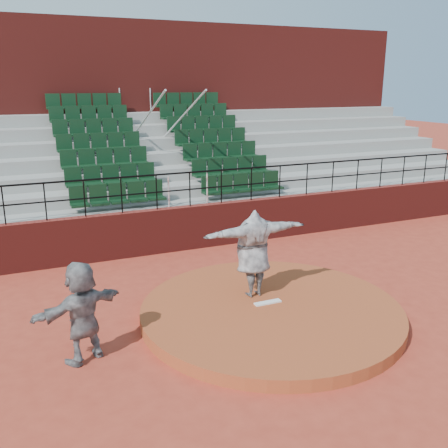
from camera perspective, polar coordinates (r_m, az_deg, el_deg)
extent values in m
plane|color=#AB3926|center=(10.83, 5.37, -10.50)|extent=(90.00, 90.00, 0.00)
cylinder|color=#A44724|center=(10.77, 5.39, -9.90)|extent=(5.50, 5.50, 0.25)
cube|color=white|center=(10.83, 5.02, -8.92)|extent=(0.60, 0.15, 0.03)
cube|color=maroon|center=(14.87, -3.84, -0.37)|extent=(24.00, 0.30, 1.30)
cylinder|color=black|center=(14.50, -3.96, 5.91)|extent=(24.00, 0.05, 0.05)
cylinder|color=black|center=(14.59, -3.92, 3.97)|extent=(24.00, 0.04, 0.04)
cylinder|color=black|center=(13.79, -23.89, 1.94)|extent=(0.04, 0.04, 1.00)
cylinder|color=black|center=(13.81, -19.76, 2.39)|extent=(0.04, 0.04, 1.00)
cylinder|color=black|center=(13.90, -15.66, 2.82)|extent=(0.04, 0.04, 1.00)
cylinder|color=black|center=(14.06, -11.63, 3.23)|extent=(0.04, 0.04, 1.00)
cylinder|color=black|center=(14.29, -7.71, 3.62)|extent=(0.04, 0.04, 1.00)
cylinder|color=black|center=(14.59, -3.92, 3.97)|extent=(0.04, 0.04, 1.00)
cylinder|color=black|center=(14.95, -0.30, 4.29)|extent=(0.04, 0.04, 1.00)
cylinder|color=black|center=(15.36, 3.14, 4.59)|extent=(0.04, 0.04, 1.00)
cylinder|color=black|center=(15.83, 6.39, 4.85)|extent=(0.04, 0.04, 1.00)
cylinder|color=black|center=(16.34, 9.45, 5.07)|extent=(0.04, 0.04, 1.00)
cylinder|color=black|center=(16.90, 12.32, 5.28)|extent=(0.04, 0.04, 1.00)
cylinder|color=black|center=(17.49, 15.00, 5.45)|extent=(0.04, 0.04, 1.00)
cylinder|color=black|center=(18.13, 17.50, 5.61)|extent=(0.04, 0.04, 1.00)
cylinder|color=black|center=(18.79, 19.83, 5.74)|extent=(0.04, 0.04, 1.00)
cylinder|color=black|center=(19.48, 22.00, 5.86)|extent=(0.04, 0.04, 1.00)
cylinder|color=black|center=(20.20, 24.01, 5.96)|extent=(0.04, 0.04, 1.00)
cube|color=gray|center=(15.39, -4.57, 0.18)|extent=(24.00, 0.85, 1.30)
cube|color=black|center=(14.66, -11.99, 3.16)|extent=(2.75, 0.48, 0.72)
cube|color=black|center=(15.89, 2.11, 4.46)|extent=(2.75, 0.48, 0.72)
cube|color=gray|center=(16.12, -5.57, 1.61)|extent=(24.00, 0.85, 1.70)
cube|color=black|center=(15.40, -12.73, 5.23)|extent=(2.75, 0.48, 0.72)
cube|color=black|center=(16.58, 0.85, 6.35)|extent=(2.75, 0.48, 0.72)
cube|color=gray|center=(16.86, -6.49, 2.92)|extent=(24.00, 0.85, 2.10)
cube|color=black|center=(16.16, -13.40, 7.12)|extent=(2.75, 0.48, 0.72)
cube|color=black|center=(17.29, -0.32, 8.09)|extent=(2.75, 0.48, 0.72)
cube|color=gray|center=(17.62, -7.33, 4.11)|extent=(24.00, 0.85, 2.50)
cube|color=black|center=(16.94, -14.02, 8.83)|extent=(2.75, 0.48, 0.72)
cube|color=black|center=(18.02, -1.40, 9.68)|extent=(2.75, 0.48, 0.72)
cube|color=gray|center=(18.38, -8.10, 5.21)|extent=(24.00, 0.85, 2.90)
cube|color=black|center=(17.74, -14.59, 10.39)|extent=(2.75, 0.48, 0.72)
cube|color=black|center=(18.77, -2.40, 11.14)|extent=(2.75, 0.48, 0.72)
cube|color=gray|center=(19.16, -8.81, 6.21)|extent=(24.00, 0.85, 3.30)
cube|color=black|center=(18.54, -15.12, 11.81)|extent=(2.75, 0.48, 0.72)
cube|color=black|center=(19.53, -3.34, 12.49)|extent=(2.75, 0.48, 0.72)
cube|color=gray|center=(19.94, -9.48, 7.14)|extent=(24.00, 0.85, 3.70)
cube|color=black|center=(19.36, -15.60, 13.11)|extent=(2.75, 0.48, 0.72)
cube|color=black|center=(20.31, -4.21, 13.73)|extent=(2.75, 0.48, 0.72)
cylinder|color=silver|center=(17.16, -9.54, 10.97)|extent=(0.06, 5.97, 2.46)
cylinder|color=silver|center=(17.49, -5.66, 11.20)|extent=(0.06, 5.97, 2.46)
cube|color=maroon|center=(21.63, -10.98, 12.27)|extent=(24.00, 3.00, 7.10)
imported|color=black|center=(10.87, 3.37, -3.34)|extent=(2.41, 0.70, 1.95)
imported|color=black|center=(9.20, -15.91, -9.63)|extent=(1.80, 1.18, 1.86)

